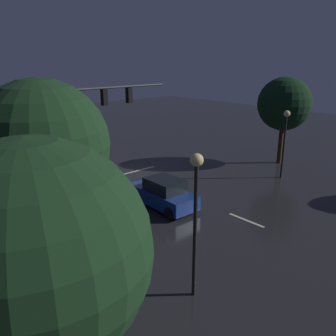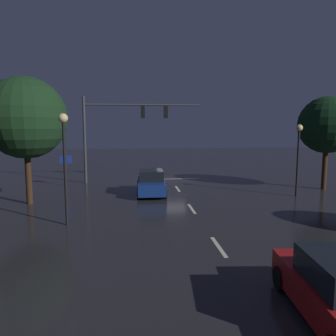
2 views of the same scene
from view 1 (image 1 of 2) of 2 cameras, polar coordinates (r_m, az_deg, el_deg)
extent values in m
plane|color=#232326|center=(25.87, -5.63, -1.16)|extent=(80.00, 80.00, 0.00)
cylinder|color=#383A3D|center=(21.16, -20.87, 3.50)|extent=(0.22, 0.22, 7.03)
cylinder|color=#383A3D|center=(22.80, -10.31, 12.55)|extent=(9.48, 0.14, 0.14)
cube|color=black|center=(22.85, -10.23, 11.12)|extent=(0.32, 0.36, 1.00)
sphere|color=red|center=(22.99, -10.53, 11.94)|extent=(0.20, 0.20, 0.20)
sphere|color=black|center=(23.02, -10.48, 11.15)|extent=(0.20, 0.20, 0.20)
sphere|color=black|center=(23.05, -10.44, 10.36)|extent=(0.20, 0.20, 0.20)
cube|color=black|center=(23.90, -6.29, 11.55)|extent=(0.32, 0.36, 1.00)
sphere|color=red|center=(24.02, -6.59, 12.34)|extent=(0.20, 0.20, 0.20)
sphere|color=black|center=(24.05, -6.56, 11.58)|extent=(0.20, 0.20, 0.20)
sphere|color=black|center=(24.09, -6.54, 10.82)|extent=(0.20, 0.20, 0.20)
cube|color=beige|center=(22.93, 0.31, -3.52)|extent=(0.16, 2.20, 0.01)
cube|color=beige|center=(19.25, 12.46, -8.19)|extent=(0.16, 2.20, 0.01)
cube|color=beige|center=(26.36, -6.45, -0.82)|extent=(5.00, 0.16, 0.01)
cube|color=navy|center=(20.25, -0.87, -4.55)|extent=(1.88, 4.33, 0.80)
cube|color=black|center=(19.84, -0.51, -2.73)|extent=(1.64, 2.13, 0.68)
cylinder|color=black|center=(21.06, -5.43, -4.56)|extent=(0.23, 0.68, 0.68)
cylinder|color=black|center=(22.00, -1.86, -3.51)|extent=(0.23, 0.68, 0.68)
cylinder|color=black|center=(18.74, 0.30, -7.35)|extent=(0.23, 0.68, 0.68)
cylinder|color=black|center=(19.78, 4.00, -6.01)|extent=(0.23, 0.68, 0.68)
sphere|color=#F9EFC6|center=(21.44, -5.85, -3.22)|extent=(0.20, 0.20, 0.20)
sphere|color=#F9EFC6|center=(22.16, -3.09, -2.46)|extent=(0.20, 0.20, 0.20)
cylinder|color=black|center=(25.91, 18.09, 3.12)|extent=(0.14, 0.14, 4.37)
sphere|color=#F9D88C|center=(25.47, 18.58, 8.28)|extent=(0.44, 0.44, 0.44)
cylinder|color=black|center=(12.29, 4.36, -10.50)|extent=(0.14, 0.14, 4.87)
sphere|color=#F9D88C|center=(11.32, 4.65, 1.29)|extent=(0.44, 0.44, 0.44)
cylinder|color=#383A3D|center=(20.25, -22.29, -4.10)|extent=(0.09, 0.09, 2.43)
cube|color=navy|center=(19.97, -22.57, -1.78)|extent=(0.89, 0.23, 0.60)
sphere|color=#163319|center=(8.33, -20.34, -12.57)|extent=(5.07, 5.07, 5.07)
cylinder|color=#382314|center=(29.80, 17.64, 3.78)|extent=(0.36, 0.36, 3.20)
sphere|color=black|center=(29.27, 18.20, 9.78)|extent=(4.12, 4.12, 4.12)
cylinder|color=#382314|center=(14.58, -18.16, -10.03)|extent=(0.36, 0.36, 3.35)
sphere|color=#163319|center=(13.40, -19.54, 3.33)|extent=(4.80, 4.80, 4.80)
camera|label=2|loc=(14.24, 81.28, -11.91)|focal=35.57mm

